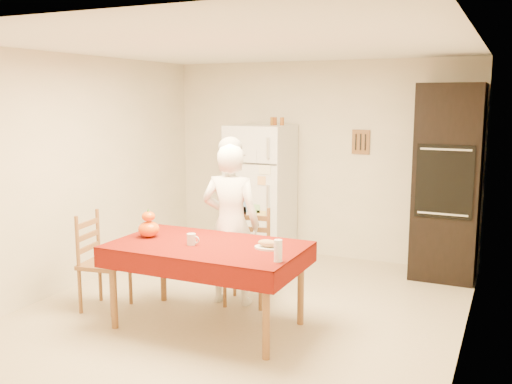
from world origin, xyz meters
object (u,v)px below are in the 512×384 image
Objects in this scene: coffee_mug at (191,239)px; pumpkin_lower at (149,229)px; chair_far at (249,252)px; chair_left at (99,258)px; seated_woman at (231,224)px; oven_cabinet at (447,183)px; bread_plate at (268,248)px; dining_table at (207,252)px; refrigerator at (261,191)px; wine_glass at (278,251)px.

pumpkin_lower is at bearing 170.63° from coffee_mug.
chair_far is 1.47m from chair_left.
chair_left is (-1.24, -0.79, 0.00)m from chair_far.
chair_left is at bearing 22.36° from seated_woman.
oven_cabinet is at bearing 44.96° from pumpkin_lower.
coffee_mug is at bearing -100.25° from chair_left.
oven_cabinet reaches higher than coffee_mug.
dining_table is at bearing -171.69° from bread_plate.
chair_left is 1.32m from seated_woman.
refrigerator is at bearing 115.61° from bread_plate.
wine_glass is (-0.97, -2.62, -0.25)m from oven_cabinet.
coffee_mug is at bearing -166.80° from bread_plate.
refrigerator is 2.33m from pumpkin_lower.
chair_left is at bearing -175.86° from bread_plate.
chair_left reaches higher than dining_table.
bread_plate is (0.64, -0.55, -0.04)m from seated_woman.
chair_far reaches higher than wine_glass.
refrigerator reaches higher than bread_plate.
chair_far is at bearing -69.88° from refrigerator.
coffee_mug is (1.07, -0.03, 0.30)m from chair_left.
coffee_mug is 0.52m from pumpkin_lower.
chair_far is 5.40× the size of wine_glass.
wine_glass is at bearing -54.53° from bread_plate.
refrigerator is 2.40m from dining_table.
refrigerator is 0.77× the size of oven_cabinet.
oven_cabinet reaches higher than dining_table.
pumpkin_lower is at bearing -92.34° from refrigerator.
bread_plate is at bearing 130.37° from seated_woman.
bread_plate is (1.74, 0.13, 0.26)m from chair_left.
oven_cabinet is at bearing 53.69° from dining_table.
oven_cabinet is 2.32× the size of chair_far.
chair_far is at bearing 126.48° from wine_glass.
seated_woman is 0.82m from pumpkin_lower.
chair_left is 0.65m from pumpkin_lower.
pumpkin_lower is (-0.68, -0.73, 0.33)m from chair_far.
refrigerator is 1.73m from chair_far.
chair_far is at bearing 47.18° from pumpkin_lower.
refrigerator is 1.00× the size of dining_table.
refrigerator is 2.29m from oven_cabinet.
coffee_mug is 0.57× the size of wine_glass.
wine_glass is at bearing -10.19° from coffee_mug.
dining_table is 0.18m from coffee_mug.
oven_cabinet is 12.50× the size of wine_glass.
dining_table is 8.59× the size of pumpkin_lower.
refrigerator is 7.08× the size of bread_plate.
bread_plate is (-0.23, 0.32, -0.08)m from wine_glass.
chair_far is 0.35m from seated_woman.
seated_woman is at bearing 87.49° from coffee_mug.
refrigerator is 2.49m from chair_left.
chair_left is at bearing -140.44° from oven_cabinet.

